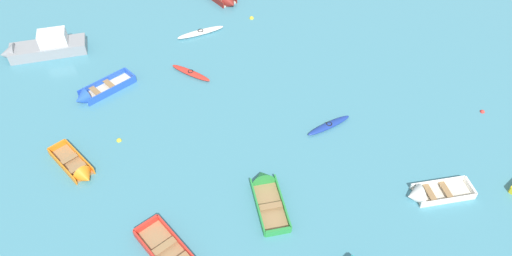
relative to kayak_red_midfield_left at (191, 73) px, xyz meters
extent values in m
ellipsoid|color=red|center=(0.00, 0.00, 0.00)|extent=(3.06, 2.20, 0.30)
torus|color=black|center=(0.00, 0.00, 0.13)|extent=(0.55, 0.55, 0.06)
cube|color=beige|center=(14.72, -10.32, -0.10)|extent=(3.21, 1.75, 0.10)
cube|color=white|center=(14.84, -10.94, 0.05)|extent=(3.13, 0.69, 0.40)
cube|color=white|center=(14.60, -9.70, 0.05)|extent=(3.13, 0.69, 0.40)
cube|color=white|center=(16.28, -10.02, 0.05)|extent=(0.37, 1.24, 0.40)
cone|color=white|center=(13.10, -10.64, 0.07)|extent=(0.95, 1.33, 1.21)
cube|color=#937047|center=(14.88, -10.29, 0.13)|extent=(0.54, 1.18, 0.03)
cube|color=#937047|center=(13.97, -10.47, 0.13)|extent=(0.54, 1.18, 0.03)
ellipsoid|color=navy|center=(9.10, -5.18, -0.01)|extent=(2.97, 2.13, 0.29)
torus|color=black|center=(9.10, -5.18, 0.12)|extent=(0.53, 0.53, 0.06)
cube|color=gray|center=(-10.68, 2.46, 0.25)|extent=(5.60, 3.10, 0.80)
cone|color=gray|center=(-13.36, 1.74, 0.29)|extent=(1.42, 1.71, 1.48)
cube|color=white|center=(-10.17, 2.60, 1.14)|extent=(2.18, 1.73, 0.97)
cube|color=black|center=(-10.99, 2.38, 1.33)|extent=(0.47, 1.20, 0.43)
cube|color=#99754C|center=(-5.98, -8.32, -0.09)|extent=(2.90, 2.92, 0.12)
cube|color=orange|center=(-5.58, -7.93, 0.08)|extent=(2.31, 2.33, 0.46)
cube|color=orange|center=(-6.38, -8.72, 0.08)|extent=(2.31, 2.33, 0.46)
cube|color=orange|center=(-7.11, -7.19, 0.08)|extent=(0.86, 0.85, 0.46)
cone|color=orange|center=(-4.81, -9.51, 0.10)|extent=(1.27, 1.27, 1.07)
cube|color=#937047|center=(-6.10, -8.20, 0.17)|extent=(0.94, 0.94, 0.03)
cube|color=#937047|center=(-5.44, -8.87, 0.17)|extent=(0.94, 0.94, 0.03)
cube|color=#99754C|center=(5.36, -11.21, -0.10)|extent=(1.98, 3.56, 0.10)
cube|color=#288C3D|center=(4.70, -11.36, 0.05)|extent=(0.85, 3.44, 0.40)
cube|color=#288C3D|center=(6.03, -11.06, 0.05)|extent=(0.85, 3.44, 0.40)
cube|color=#288C3D|center=(5.74, -12.92, 0.05)|extent=(1.34, 0.43, 0.40)
cone|color=#288C3D|center=(4.97, -9.43, 0.07)|extent=(1.45, 1.07, 1.31)
cube|color=#937047|center=(5.40, -11.39, 0.13)|extent=(1.27, 0.62, 0.03)
cone|color=maroon|center=(2.39, 9.26, 0.13)|extent=(1.59, 1.53, 1.31)
cube|color=beige|center=(-5.45, -1.64, -0.09)|extent=(3.33, 3.30, 0.13)
cube|color=blue|center=(-5.00, -2.10, 0.10)|extent=(2.65, 2.61, 0.51)
cube|color=blue|center=(-5.89, -1.19, 0.10)|extent=(2.65, 2.61, 0.51)
cube|color=blue|center=(-4.15, -0.37, 0.10)|extent=(0.97, 0.98, 0.51)
cone|color=blue|center=(-6.80, -2.97, 0.13)|extent=(1.45, 1.46, 1.22)
cube|color=#937047|center=(-5.31, -1.51, 0.21)|extent=(1.07, 1.08, 0.03)
cube|color=#937047|center=(-6.07, -2.25, 0.21)|extent=(1.07, 1.08, 0.03)
cube|color=#99754C|center=(0.31, -13.99, -0.09)|extent=(3.37, 3.56, 0.12)
cube|color=red|center=(0.84, -13.52, 0.08)|extent=(2.55, 2.86, 0.46)
cube|color=red|center=(-0.93, -12.59, 0.08)|extent=(1.13, 1.03, 0.46)
cube|color=#937047|center=(0.18, -13.84, 0.17)|extent=(1.20, 1.13, 0.03)
ellipsoid|color=white|center=(0.23, 5.06, 0.02)|extent=(3.67, 2.23, 0.34)
torus|color=black|center=(0.23, 5.06, 0.17)|extent=(0.62, 0.62, 0.07)
sphere|color=red|center=(19.11, -3.75, -0.15)|extent=(0.29, 0.29, 0.29)
sphere|color=yellow|center=(4.15, 7.37, -0.15)|extent=(0.36, 0.36, 0.36)
sphere|color=yellow|center=(-3.67, -6.45, -0.15)|extent=(0.31, 0.31, 0.31)
camera|label=1|loc=(4.73, -26.01, 20.27)|focal=32.97mm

